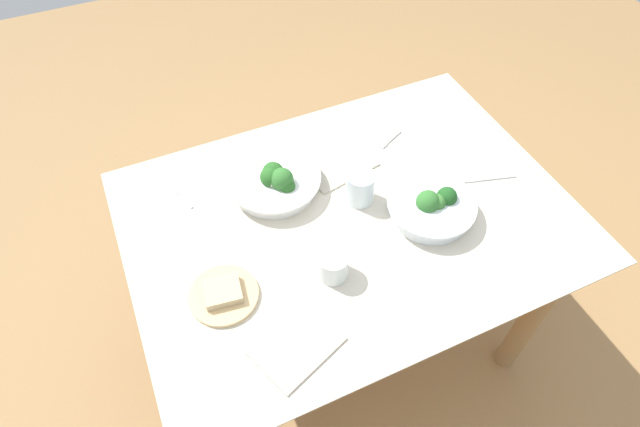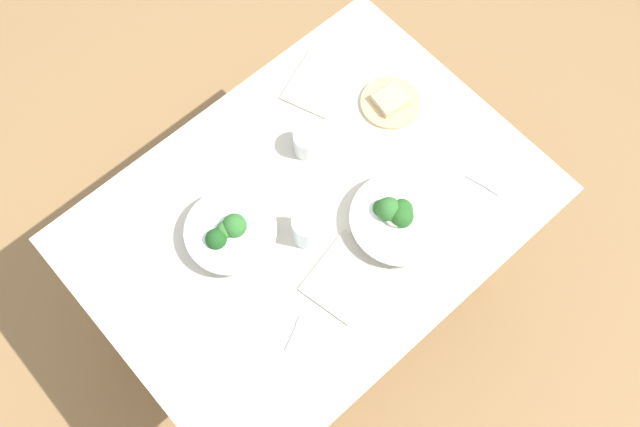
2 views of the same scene
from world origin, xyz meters
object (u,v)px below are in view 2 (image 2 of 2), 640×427
Objects in this scene: fork_by_far_bowl at (295,332)px; fork_by_near_bowl at (485,185)px; broccoli_bowl_far at (231,233)px; water_glass_center at (307,229)px; table_knife_left at (175,303)px; bread_side_plate at (390,102)px; water_glass_side at (308,142)px; napkin_folded_lower at (317,84)px; napkin_folded_upper at (346,276)px; broccoli_bowl_near at (398,218)px.

fork_by_far_bowl is 0.96× the size of fork_by_near_bowl.
broccoli_bowl_far is 2.44× the size of fork_by_near_bowl.
table_knife_left is (-0.38, 0.09, -0.05)m from water_glass_center.
water_glass_side is (-0.28, 0.05, 0.03)m from bread_side_plate.
water_glass_center is at bearing -134.87° from napkin_folded_lower.
napkin_folded_lower is at bearing 177.50° from fork_by_near_bowl.
table_knife_left is (-0.85, 0.30, -0.00)m from fork_by_near_bowl.
napkin_folded_upper is at bearing -90.21° from water_glass_center.
napkin_folded_upper reaches higher than fork_by_far_bowl.
water_glass_side is at bearing 48.11° from water_glass_center.
fork_by_near_bowl is (0.26, -0.08, -0.03)m from broccoli_bowl_near.
water_glass_center reaches higher than broccoli_bowl_far.
bread_side_plate is at bearing 166.68° from fork_by_near_bowl.
bread_side_plate is 0.22m from napkin_folded_lower.
broccoli_bowl_near is 0.27m from fork_by_near_bowl.
fork_by_far_bowl is 0.75m from napkin_folded_lower.
napkin_folded_upper is at bearing -116.85° from water_glass_side.
water_glass_side is 0.57m from table_knife_left.
water_glass_center reaches higher than fork_by_far_bowl.
water_glass_side is 0.43× the size of napkin_folded_lower.
fork_by_near_bowl is at bearing -24.97° from water_glass_center.
water_glass_center is 0.16m from napkin_folded_upper.
napkin_folded_upper and napkin_folded_lower have the same top height.
broccoli_bowl_near reaches higher than napkin_folded_lower.
water_glass_side is 0.40m from napkin_folded_upper.
bread_side_plate reaches higher than napkin_folded_lower.
broccoli_bowl_far is 0.32m from fork_by_far_bowl.
water_glass_center is (-0.21, 0.14, 0.02)m from broccoli_bowl_near.
fork_by_far_bowl is (-0.20, -0.18, -0.05)m from water_glass_center.
broccoli_bowl_far is 2.52× the size of water_glass_center.
table_knife_left is at bearing -175.80° from bread_side_plate.
broccoli_bowl_far is 1.16× the size of napkin_folded_upper.
broccoli_bowl_near reaches higher than napkin_folded_upper.
broccoli_bowl_near reaches higher than fork_by_far_bowl.
napkin_folded_upper is at bearing -61.70° from broccoli_bowl_far.
broccoli_bowl_far is 0.54m from napkin_folded_lower.
water_glass_center reaches higher than fork_by_near_bowl.
broccoli_bowl_far is 2.53× the size of fork_by_far_bowl.
bread_side_plate is 0.48m from water_glass_center.
broccoli_bowl_far is at bearing -153.22° from table_knife_left.
water_glass_side is 0.53m from fork_by_far_bowl.
fork_by_far_bowl is (-0.41, -0.04, -0.03)m from broccoli_bowl_near.
table_knife_left is 0.76m from napkin_folded_lower.
table_knife_left is (-0.84, -0.06, -0.01)m from bread_side_plate.
broccoli_bowl_far is at bearing -178.46° from bread_side_plate.
fork_by_far_bowl is at bearing -174.04° from broccoli_bowl_near.
napkin_folded_upper is at bearing -146.32° from bread_side_plate.
water_glass_center is 1.18× the size of water_glass_side.
table_knife_left is at bearing -124.90° from fork_by_near_bowl.
fork_by_near_bowl is at bearing -77.38° from napkin_folded_lower.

